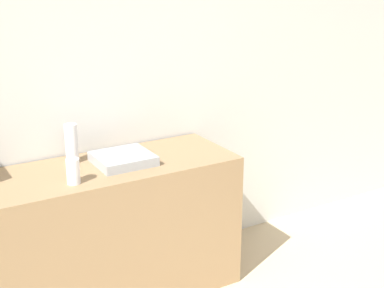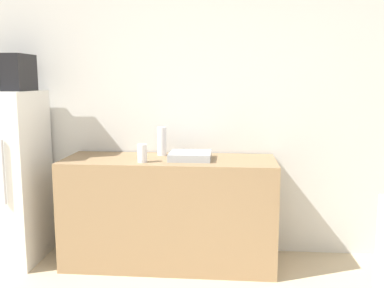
{
  "view_description": "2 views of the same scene",
  "coord_description": "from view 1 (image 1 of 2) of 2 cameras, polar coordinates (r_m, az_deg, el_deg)",
  "views": [
    {
      "loc": [
        -1.19,
        -0.39,
        2.09
      ],
      "look_at": [
        0.14,
        1.86,
        1.23
      ],
      "focal_mm": 50.0,
      "sensor_mm": 36.0,
      "label": 1
    },
    {
      "loc": [
        0.36,
        -0.97,
        1.59
      ],
      "look_at": [
        0.13,
        1.72,
        1.18
      ],
      "focal_mm": 40.0,
      "sensor_mm": 36.0,
      "label": 2
    }
  ],
  "objects": [
    {
      "name": "wall_back",
      "position": [
        3.6,
        -10.56,
        5.23
      ],
      "size": [
        8.0,
        0.06,
        2.6
      ],
      "primitive_type": "cube",
      "color": "silver",
      "rests_on": "ground_plane"
    },
    {
      "name": "counter",
      "position": [
        3.53,
        -9.83,
        -9.56
      ],
      "size": [
        1.8,
        0.62,
        0.92
      ],
      "primitive_type": "cube",
      "color": "#937551",
      "rests_on": "ground_plane"
    },
    {
      "name": "sink_basin",
      "position": [
        3.39,
        -7.37,
        -1.56
      ],
      "size": [
        0.35,
        0.33,
        0.06
      ],
      "primitive_type": "cube",
      "color": "#9EA3A8",
      "rests_on": "counter"
    },
    {
      "name": "bottle_tall",
      "position": [
        3.43,
        -12.72,
        0.05
      ],
      "size": [
        0.08,
        0.08,
        0.25
      ],
      "primitive_type": "cylinder",
      "color": "silver",
      "rests_on": "counter"
    },
    {
      "name": "bottle_short",
      "position": [
        3.11,
        -12.57,
        -2.86
      ],
      "size": [
        0.08,
        0.08,
        0.15
      ],
      "primitive_type": "cylinder",
      "color": "silver",
      "rests_on": "counter"
    }
  ]
}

